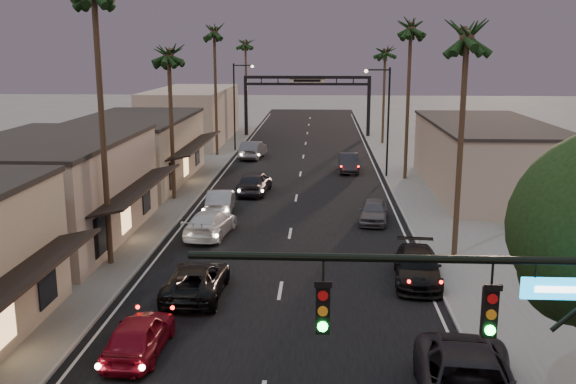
# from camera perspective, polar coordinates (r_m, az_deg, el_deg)

# --- Properties ---
(ground) EXTENTS (200.00, 200.00, 0.00)m
(ground) POSITION_cam_1_polar(r_m,az_deg,el_deg) (48.85, 0.87, 0.26)
(ground) COLOR slate
(ground) RESTS_ON ground
(road) EXTENTS (14.00, 120.00, 0.02)m
(road) POSITION_cam_1_polar(r_m,az_deg,el_deg) (53.74, 1.07, 1.41)
(road) COLOR black
(road) RESTS_ON ground
(sidewalk_left) EXTENTS (5.00, 92.00, 0.12)m
(sidewalk_left) POSITION_cam_1_polar(r_m,az_deg,el_deg) (61.62, -7.58, 2.81)
(sidewalk_left) COLOR slate
(sidewalk_left) RESTS_ON ground
(sidewalk_right) EXTENTS (5.00, 92.00, 0.12)m
(sidewalk_right) POSITION_cam_1_polar(r_m,az_deg,el_deg) (61.08, 10.25, 2.63)
(sidewalk_right) COLOR slate
(sidewalk_right) RESTS_ON ground
(storefront_mid) EXTENTS (8.00, 14.00, 5.50)m
(storefront_mid) POSITION_cam_1_polar(r_m,az_deg,el_deg) (37.57, -20.19, -0.02)
(storefront_mid) COLOR #A39283
(storefront_mid) RESTS_ON ground
(storefront_far) EXTENTS (8.00, 16.00, 5.00)m
(storefront_far) POSITION_cam_1_polar(r_m,az_deg,el_deg) (52.43, -13.41, 3.55)
(storefront_far) COLOR tan
(storefront_far) RESTS_ON ground
(storefront_dist) EXTENTS (8.00, 20.00, 6.00)m
(storefront_dist) POSITION_cam_1_polar(r_m,az_deg,el_deg) (74.53, -8.50, 6.76)
(storefront_dist) COLOR #A39283
(storefront_dist) RESTS_ON ground
(building_right) EXTENTS (8.00, 18.00, 5.00)m
(building_right) POSITION_cam_1_polar(r_m,az_deg,el_deg) (49.88, 17.19, 2.87)
(building_right) COLOR #A39283
(building_right) RESTS_ON ground
(traffic_signal) EXTENTS (8.51, 0.22, 7.80)m
(traffic_signal) POSITION_cam_1_polar(r_m,az_deg,el_deg) (13.47, 20.24, -11.87)
(traffic_signal) COLOR black
(traffic_signal) RESTS_ON ground
(arch) EXTENTS (15.20, 0.40, 7.27)m
(arch) POSITION_cam_1_polar(r_m,az_deg,el_deg) (77.85, 1.71, 9.01)
(arch) COLOR black
(arch) RESTS_ON ground
(streetlight_right) EXTENTS (2.13, 0.30, 9.00)m
(streetlight_right) POSITION_cam_1_polar(r_m,az_deg,el_deg) (53.19, 8.62, 6.95)
(streetlight_right) COLOR black
(streetlight_right) RESTS_ON ground
(streetlight_left) EXTENTS (2.13, 0.30, 9.00)m
(streetlight_left) POSITION_cam_1_polar(r_m,az_deg,el_deg) (66.45, -4.56, 8.17)
(streetlight_left) COLOR black
(streetlight_left) RESTS_ON ground
(palm_lc) EXTENTS (3.20, 3.20, 12.20)m
(palm_lc) POSITION_cam_1_polar(r_m,az_deg,el_deg) (44.88, -10.58, 12.42)
(palm_lc) COLOR #38281C
(palm_lc) RESTS_ON ground
(palm_ld) EXTENTS (3.20, 3.20, 14.20)m
(palm_ld) POSITION_cam_1_polar(r_m,az_deg,el_deg) (63.55, -6.59, 14.32)
(palm_ld) COLOR #38281C
(palm_ld) RESTS_ON ground
(palm_ra) EXTENTS (3.20, 3.20, 13.20)m
(palm_ra) POSITION_cam_1_polar(r_m,az_deg,el_deg) (32.43, 15.67, 13.89)
(palm_ra) COLOR #38281C
(palm_ra) RESTS_ON ground
(palm_rb) EXTENTS (3.20, 3.20, 14.20)m
(palm_rb) POSITION_cam_1_polar(r_m,az_deg,el_deg) (52.17, 10.89, 14.56)
(palm_rb) COLOR #38281C
(palm_rb) RESTS_ON ground
(palm_rc) EXTENTS (3.20, 3.20, 12.20)m
(palm_rc) POSITION_cam_1_polar(r_m,az_deg,el_deg) (72.01, 8.65, 12.51)
(palm_rc) COLOR #38281C
(palm_rc) RESTS_ON ground
(palm_far) EXTENTS (3.20, 3.20, 13.20)m
(palm_far) POSITION_cam_1_polar(r_m,az_deg,el_deg) (86.27, -3.81, 13.27)
(palm_far) COLOR #38281C
(palm_far) RESTS_ON ground
(oncoming_red) EXTENTS (1.85, 4.34, 1.46)m
(oncoming_red) POSITION_cam_1_polar(r_m,az_deg,el_deg) (23.47, -13.09, -12.26)
(oncoming_red) COLOR maroon
(oncoming_red) RESTS_ON ground
(oncoming_pickup) EXTENTS (2.41, 5.14, 1.42)m
(oncoming_pickup) POSITION_cam_1_polar(r_m,az_deg,el_deg) (28.20, -8.14, -7.77)
(oncoming_pickup) COLOR black
(oncoming_pickup) RESTS_ON ground
(oncoming_silver) EXTENTS (1.92, 4.69, 1.51)m
(oncoming_silver) POSITION_cam_1_polar(r_m,az_deg,el_deg) (42.14, -6.01, -0.77)
(oncoming_silver) COLOR gray
(oncoming_silver) RESTS_ON ground
(oncoming_white) EXTENTS (2.71, 5.35, 1.49)m
(oncoming_white) POSITION_cam_1_polar(r_m,az_deg,el_deg) (36.84, -6.91, -2.78)
(oncoming_white) COLOR silver
(oncoming_white) RESTS_ON ground
(oncoming_dgrey) EXTENTS (2.50, 5.19, 1.71)m
(oncoming_dgrey) POSITION_cam_1_polar(r_m,az_deg,el_deg) (47.22, -3.00, 0.87)
(oncoming_dgrey) COLOR black
(oncoming_dgrey) RESTS_ON ground
(oncoming_grey_far) EXTENTS (2.39, 5.30, 1.69)m
(oncoming_grey_far) POSITION_cam_1_polar(r_m,az_deg,el_deg) (62.58, -3.15, 3.78)
(oncoming_grey_far) COLOR #525157
(oncoming_grey_far) RESTS_ON ground
(curbside_black) EXTENTS (2.50, 5.24, 1.47)m
(curbside_black) POSITION_cam_1_polar(r_m,az_deg,el_deg) (30.08, 11.43, -6.53)
(curbside_black) COLOR black
(curbside_black) RESTS_ON ground
(curbside_grey) EXTENTS (2.15, 4.28, 1.40)m
(curbside_grey) POSITION_cam_1_polar(r_m,az_deg,el_deg) (39.79, 7.62, -1.70)
(curbside_grey) COLOR #4C4C51
(curbside_grey) RESTS_ON ground
(curbside_far) EXTENTS (1.66, 4.75, 1.56)m
(curbside_far) POSITION_cam_1_polar(r_m,az_deg,el_deg) (55.90, 5.41, 2.60)
(curbside_far) COLOR black
(curbside_far) RESTS_ON ground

